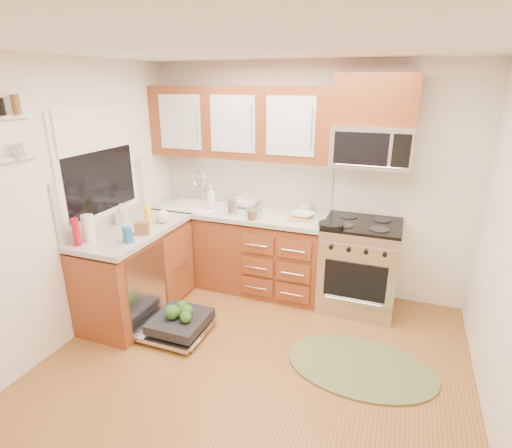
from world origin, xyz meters
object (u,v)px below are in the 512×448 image
at_px(range, 359,265).
at_px(microwave, 372,146).
at_px(cutting_board, 300,219).
at_px(bowl_a, 303,215).
at_px(cup, 306,208).
at_px(stock_pot, 254,214).
at_px(bowl_b, 245,203).
at_px(sink, 194,216).
at_px(dishwasher, 177,324).
at_px(rug, 360,366).
at_px(paper_towel_roll, 88,228).
at_px(upper_cabinets, 239,123).
at_px(skillet, 331,225).

distance_m(range, microwave, 1.23).
xyz_separation_m(cutting_board, bowl_a, (0.02, 0.07, 0.02)).
xyz_separation_m(bowl_a, cup, (-0.02, 0.21, 0.02)).
height_order(stock_pot, cutting_board, stock_pot).
relative_size(bowl_a, bowl_b, 0.77).
distance_m(microwave, cutting_board, 1.02).
xyz_separation_m(sink, dishwasher, (0.39, -1.12, -0.70)).
xyz_separation_m(sink, cutting_board, (1.29, -0.05, 0.13)).
bearing_deg(rug, paper_towel_roll, -173.15).
distance_m(upper_cabinets, cutting_board, 1.23).
bearing_deg(paper_towel_roll, upper_cabinets, 58.91).
bearing_deg(cutting_board, bowl_a, 76.19).
relative_size(microwave, sink, 1.23).
relative_size(paper_towel_roll, bowl_b, 0.83).
xyz_separation_m(dishwasher, bowl_a, (0.91, 1.14, 0.85)).
bearing_deg(cutting_board, microwave, 15.38).
relative_size(sink, skillet, 2.51).
xyz_separation_m(range, dishwasher, (-1.54, -1.13, -0.38)).
bearing_deg(stock_pot, bowl_b, 123.73).
bearing_deg(stock_pot, sink, 166.44).
xyz_separation_m(rug, cutting_board, (-0.82, 0.95, 0.92)).
bearing_deg(bowl_b, bowl_a, -12.13).
xyz_separation_m(cutting_board, bowl_b, (-0.71, 0.23, 0.04)).
relative_size(upper_cabinets, microwave, 2.70).
relative_size(upper_cabinets, bowl_a, 9.08).
height_order(upper_cabinets, stock_pot, upper_cabinets).
height_order(range, dishwasher, range).
bearing_deg(cutting_board, stock_pot, -161.50).
bearing_deg(cutting_board, paper_towel_roll, -142.64).
relative_size(range, bowl_a, 4.21).
height_order(upper_cabinets, range, upper_cabinets).
relative_size(microwave, bowl_b, 2.58).
distance_m(dishwasher, cup, 1.84).
bearing_deg(skillet, bowl_a, 142.73).
relative_size(range, stock_pot, 5.37).
bearing_deg(paper_towel_roll, stock_pot, 42.91).
relative_size(rug, bowl_a, 5.56).
xyz_separation_m(sink, cup, (1.28, 0.23, 0.18)).
bearing_deg(bowl_a, microwave, 9.65).
distance_m(microwave, dishwasher, 2.55).
bearing_deg(bowl_a, sink, -178.97).
distance_m(microwave, paper_towel_roll, 2.77).
relative_size(rug, bowl_b, 4.26).
height_order(microwave, stock_pot, microwave).
xyz_separation_m(sink, stock_pot, (0.83, -0.20, 0.18)).
bearing_deg(range, upper_cabinets, 174.11).
xyz_separation_m(rug, bowl_b, (-1.53, 1.18, 0.96)).
bearing_deg(paper_towel_roll, cutting_board, 37.36).
height_order(bowl_b, cup, cup).
bearing_deg(dishwasher, sink, 109.20).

